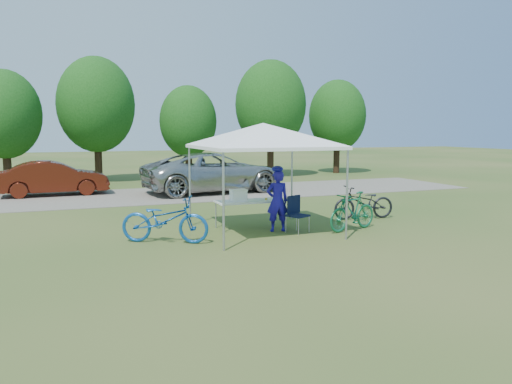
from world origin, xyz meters
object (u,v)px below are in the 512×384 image
Objects in this scene: cooler at (238,195)px; minivan at (214,172)px; folding_table at (250,202)px; bike_green at (353,211)px; folding_chair at (296,211)px; bike_dark at (364,203)px; sedan at (54,178)px; bike_blue at (165,220)px; cyclist at (277,201)px.

cooler is 0.07× the size of minivan.
folding_table is 2.66m from bike_green.
bike_dark is (2.62, 0.92, -0.05)m from folding_chair.
bike_blue is at bearing -167.83° from sedan.
sedan is at bearing 42.45° from bike_blue.
minivan is (-2.28, 7.46, 0.34)m from bike_dark.
bike_dark is 7.81m from minivan.
sedan is (-2.48, 9.71, 0.16)m from bike_blue.
folding_chair is 1.48m from bike_green.
folding_chair is 0.52m from cyclist.
folding_chair is 3.31m from bike_blue.
sedan is at bearing -161.24° from bike_green.
folding_table is at bearing -153.08° from sedan.
folding_chair is at bearing -151.28° from sedan.
bike_green is 0.90× the size of bike_dark.
minivan reaches higher than sedan.
bike_dark is at bearing -169.06° from minivan.
bike_green is 8.82m from minivan.
folding_table is at bearing -44.62° from cyclist.
bike_blue reaches higher than cooler.
cooler is 9.91m from sedan.
folding_table is 3.52m from bike_dark.
bike_green is 0.41× the size of sedan.
folding_table is 0.87× the size of bike_blue.
bike_dark is at bearing -4.68° from folding_chair.
bike_green is (2.65, -1.26, -0.39)m from cooler.
folding_chair is 1.55m from cooler.
cyclist is at bearing -39.16° from cooler.
minivan reaches higher than folding_table.
cooler is 0.10× the size of sedan.
bike_dark is at bearing -158.84° from cyclist.
folding_chair is 2.77m from bike_dark.
sedan reaches higher than bike_dark.
folding_chair is 0.22× the size of sedan.
bike_green is at bearing -178.91° from minivan.
bike_green is 0.28× the size of minivan.
cyclist is 0.38× the size of sedan.
folding_table is 0.83m from cyclist.
bike_green is at bearing -28.36° from folding_table.
cooler is 0.26× the size of bike_green.
folding_chair is at bearing 158.60° from cyclist.
minivan is (3.64, 8.41, 0.30)m from bike_blue.
folding_chair is 0.55× the size of bike_green.
folding_chair is at bearing -44.68° from folding_table.
bike_dark is at bearing -138.36° from sedan.
bike_green reaches higher than bike_dark.
bike_dark is at bearing -52.81° from bike_blue.
bike_green is (1.43, -0.37, -0.04)m from folding_chair.
cooler is at bearing 162.25° from minivan.
bike_blue is at bearing -156.24° from cooler.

